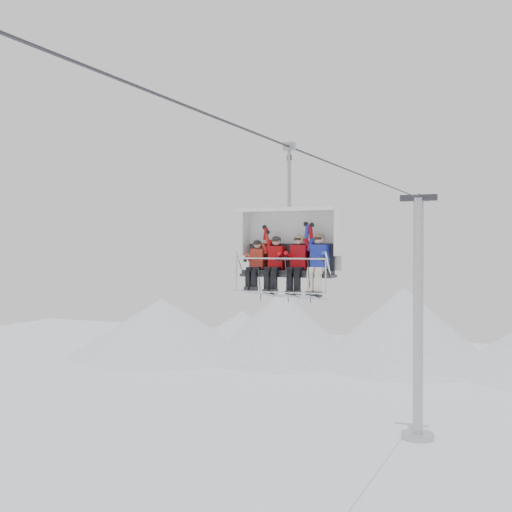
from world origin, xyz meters
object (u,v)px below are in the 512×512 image
at_px(lift_tower_right, 418,334).
at_px(chairlift_carrier, 291,242).
at_px(skier_far_left, 256,263).
at_px(skier_center_right, 298,262).
at_px(skier_far_right, 318,261).
at_px(skier_center_left, 275,262).

height_order(lift_tower_right, chairlift_carrier, lift_tower_right).
distance_m(skier_far_left, skier_center_right, 1.20).
height_order(skier_center_right, skier_far_right, skier_far_right).
bearing_deg(skier_far_left, chairlift_carrier, 20.42).
bearing_deg(skier_center_left, skier_center_right, 0.39).
relative_size(chairlift_carrier, skier_center_right, 2.33).
xyz_separation_m(skier_center_left, skier_center_right, (0.64, 0.00, 0.02)).
xyz_separation_m(skier_center_right, skier_far_right, (0.57, 0.00, 0.01)).
height_order(skier_center_left, skier_center_right, skier_center_right).
bearing_deg(skier_center_right, chairlift_carrier, 135.18).
xyz_separation_m(chairlift_carrier, skier_center_left, (-0.33, -0.32, -0.53)).
bearing_deg(skier_center_right, lift_tower_right, 90.90).
distance_m(lift_tower_right, skier_far_left, 20.50).
xyz_separation_m(chairlift_carrier, skier_center_right, (0.31, -0.31, -0.51)).
bearing_deg(skier_center_left, lift_tower_right, 89.06).
bearing_deg(skier_center_right, skier_center_left, -179.61).
bearing_deg(skier_center_right, skier_far_left, -179.14).
height_order(skier_center_left, skier_far_right, skier_far_right).
bearing_deg(chairlift_carrier, lift_tower_right, 90.00).
relative_size(lift_tower_right, skier_far_left, 7.99).
relative_size(chairlift_carrier, skier_center_left, 2.36).
bearing_deg(chairlift_carrier, skier_center_right, -44.82).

